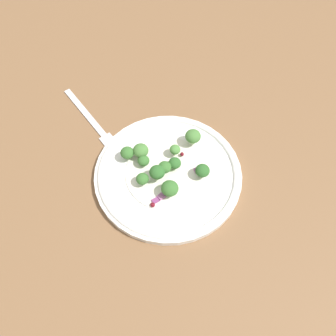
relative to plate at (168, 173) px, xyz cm
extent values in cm
cube|color=brown|center=(1.62, -2.34, -1.86)|extent=(180.00, 180.00, 2.00)
cylinder|color=white|center=(0.00, 0.00, -0.26)|extent=(26.12, 26.12, 1.20)
torus|color=white|center=(0.00, 0.00, 0.34)|extent=(25.03, 25.03, 1.00)
cylinder|color=white|center=(0.00, 0.00, 0.44)|extent=(15.15, 15.15, 0.20)
cylinder|color=#9EC684|center=(5.12, 5.91, 1.06)|extent=(0.92, 0.92, 0.92)
ellipsoid|color=#386B2D|center=(5.12, 5.91, 2.16)|extent=(2.45, 2.45, 1.84)
cylinder|color=#ADD18E|center=(0.12, 0.55, 1.17)|extent=(0.87, 0.87, 0.87)
ellipsoid|color=#386B2D|center=(0.12, 0.55, 2.21)|extent=(2.31, 2.31, 1.73)
cylinder|color=#9EC684|center=(-0.68, 2.17, 1.42)|extent=(1.01, 1.01, 1.01)
ellipsoid|color=#2D6028|center=(-0.68, 2.17, 2.63)|extent=(2.68, 2.68, 2.01)
cylinder|color=#ADD18E|center=(0.55, -1.42, 0.91)|extent=(0.84, 0.84, 0.84)
ellipsoid|color=#2D6028|center=(0.55, -1.42, 1.91)|extent=(2.24, 2.24, 1.68)
cylinder|color=#8EB77A|center=(-4.13, 1.06, 0.96)|extent=(1.10, 1.10, 1.10)
ellipsoid|color=#386B2D|center=(-4.13, 1.06, 2.29)|extent=(2.94, 2.94, 2.20)
cylinder|color=#8EB77A|center=(2.86, 3.60, 0.81)|extent=(0.79, 0.79, 0.79)
ellipsoid|color=#386B2D|center=(2.86, 3.60, 1.76)|extent=(2.12, 2.12, 1.59)
cylinder|color=#9EC684|center=(-2.58, -5.37, 1.10)|extent=(0.94, 0.94, 0.94)
ellipsoid|color=#2D6028|center=(-2.58, -5.37, 2.23)|extent=(2.51, 2.51, 1.88)
cylinder|color=#9EC684|center=(3.08, -2.63, 1.33)|extent=(0.73, 0.73, 0.73)
ellipsoid|color=#4C843D|center=(3.08, -2.63, 2.21)|extent=(1.94, 1.94, 1.46)
cylinder|color=#ADD18E|center=(4.56, -6.28, 1.34)|extent=(1.07, 1.07, 1.07)
ellipsoid|color=#477A38|center=(4.56, -6.28, 2.63)|extent=(2.87, 2.87, 2.15)
cylinder|color=#ADD18E|center=(4.72, 3.54, 1.10)|extent=(1.04, 1.04, 1.04)
ellipsoid|color=#477A38|center=(4.72, 3.54, 2.35)|extent=(2.78, 2.78, 2.09)
cylinder|color=#8EB77A|center=(-0.79, 4.83, 1.01)|extent=(0.83, 0.83, 0.83)
ellipsoid|color=#386B2D|center=(-0.79, 4.83, 2.00)|extent=(2.21, 2.21, 1.65)
sphere|color=maroon|center=(5.94, 3.83, 1.12)|extent=(0.87, 0.87, 0.87)
sphere|color=maroon|center=(2.43, -3.47, 1.11)|extent=(0.70, 0.70, 0.70)
sphere|color=maroon|center=(-5.44, 4.51, 0.81)|extent=(0.82, 0.82, 0.82)
cube|color=#843D75|center=(-4.76, 3.81, 0.64)|extent=(1.13, 1.32, 0.36)
cube|color=#934C84|center=(-1.37, -5.09, 0.76)|extent=(0.98, 1.34, 0.42)
cube|color=#A35B93|center=(-4.33, 2.60, 0.79)|extent=(1.39, 1.52, 0.33)
cube|color=silver|center=(19.48, 11.25, -0.61)|extent=(14.59, 5.94, 0.50)
cube|color=silver|center=(10.67, 8.27, -0.61)|extent=(4.18, 3.43, 0.50)
camera|label=1|loc=(-31.01, 10.29, 54.02)|focal=38.04mm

